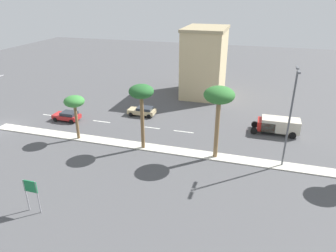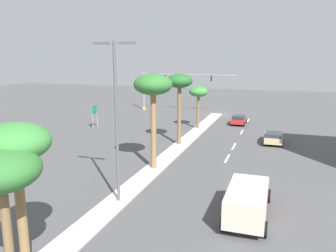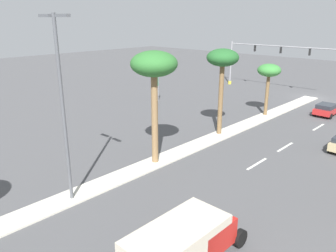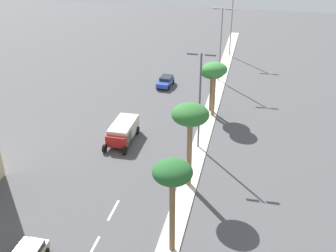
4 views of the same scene
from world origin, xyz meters
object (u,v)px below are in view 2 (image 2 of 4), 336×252
(palm_tree_trailing, at_px, (179,84))
(palm_tree_mid, at_px, (153,88))
(street_lamp_center, at_px, (116,112))
(sedan_tan_front, at_px, (273,137))
(palm_tree_center, at_px, (1,172))
(sedan_red_left, at_px, (239,119))
(box_truck, at_px, (248,199))
(palm_tree_leading, at_px, (15,147))
(palm_tree_right, at_px, (198,93))
(directional_road_sign, at_px, (95,112))
(traffic_signal_gantry, at_px, (167,85))

(palm_tree_trailing, distance_m, palm_tree_mid, 8.73)
(street_lamp_center, distance_m, sedan_tan_front, 22.85)
(palm_tree_center, bearing_deg, palm_tree_trailing, -89.13)
(palm_tree_trailing, relative_size, palm_tree_center, 1.26)
(sedan_red_left, distance_m, box_truck, 29.58)
(box_truck, bearing_deg, palm_tree_leading, 44.02)
(palm_tree_leading, bearing_deg, sedan_tan_front, -109.74)
(palm_tree_mid, xyz_separation_m, street_lamp_center, (-0.23, 7.31, -0.90))
(palm_tree_center, bearing_deg, palm_tree_mid, -89.61)
(palm_tree_right, xyz_separation_m, box_truck, (-9.08, 24.40, -3.74))
(palm_tree_leading, relative_size, box_truck, 1.14)
(palm_tree_center, relative_size, street_lamp_center, 0.59)
(palm_tree_center, height_order, sedan_tan_front, palm_tree_center)
(palm_tree_leading, height_order, box_truck, palm_tree_leading)
(sedan_red_left, bearing_deg, directional_road_sign, 25.48)
(palm_tree_mid, xyz_separation_m, palm_tree_center, (-0.11, 16.94, -1.82))
(traffic_signal_gantry, height_order, sedan_red_left, traffic_signal_gantry)
(directional_road_sign, xyz_separation_m, palm_tree_center, (-14.09, 30.52, 3.17))
(directional_road_sign, height_order, street_lamp_center, street_lamp_center)
(street_lamp_center, relative_size, box_truck, 1.74)
(traffic_signal_gantry, distance_m, sedan_red_left, 16.79)
(palm_tree_right, bearing_deg, palm_tree_trailing, 89.82)
(street_lamp_center, height_order, sedan_red_left, street_lamp_center)
(sedan_tan_front, height_order, sedan_red_left, sedan_red_left)
(palm_tree_right, distance_m, palm_tree_mid, 17.76)
(directional_road_sign, bearing_deg, palm_tree_trailing, 160.47)
(sedan_tan_front, bearing_deg, box_truck, 87.06)
(directional_road_sign, distance_m, palm_tree_trailing, 15.27)
(directional_road_sign, height_order, palm_tree_mid, palm_tree_mid)
(traffic_signal_gantry, xyz_separation_m, sedan_tan_front, (-19.14, 18.16, -3.95))
(sedan_red_left, bearing_deg, street_lamp_center, 81.40)
(palm_tree_right, height_order, sedan_tan_front, palm_tree_right)
(palm_tree_center, bearing_deg, palm_tree_leading, -71.58)
(palm_tree_center, xyz_separation_m, sedan_red_left, (-4.62, -39.44, -4.66))
(palm_tree_leading, xyz_separation_m, street_lamp_center, (-0.55, -8.33, 0.26))
(palm_tree_right, bearing_deg, palm_tree_mid, 90.80)
(directional_road_sign, distance_m, palm_tree_right, 14.57)
(palm_tree_mid, bearing_deg, palm_tree_trailing, -88.20)
(traffic_signal_gantry, bearing_deg, sedan_tan_front, 136.50)
(directional_road_sign, relative_size, palm_tree_mid, 0.38)
(palm_tree_right, distance_m, box_truck, 26.31)
(traffic_signal_gantry, xyz_separation_m, palm_tree_right, (-9.06, 13.20, 0.27))
(palm_tree_right, xyz_separation_m, sedan_tan_front, (-10.08, 4.96, -4.22))
(street_lamp_center, xyz_separation_m, box_truck, (-8.61, -0.52, -5.12))
(box_truck, bearing_deg, street_lamp_center, 3.47)
(palm_tree_trailing, height_order, box_truck, palm_tree_trailing)
(palm_tree_trailing, distance_m, sedan_red_left, 15.90)
(street_lamp_center, bearing_deg, palm_tree_mid, -88.22)
(palm_tree_mid, distance_m, street_lamp_center, 7.37)
(palm_tree_leading, distance_m, box_truck, 13.63)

